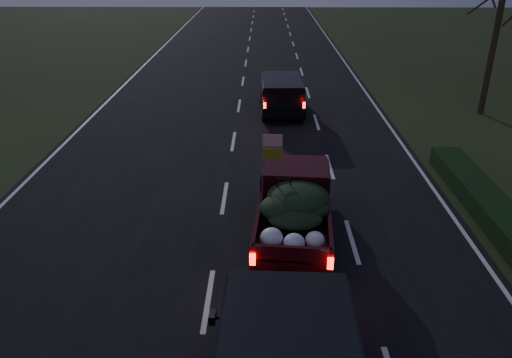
# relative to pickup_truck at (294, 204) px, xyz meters

# --- Properties ---
(ground) EXTENTS (120.00, 120.00, 0.00)m
(ground) POSITION_rel_pickup_truck_xyz_m (-2.04, -2.81, -0.97)
(ground) COLOR black
(ground) RESTS_ON ground
(road_asphalt) EXTENTS (14.00, 120.00, 0.02)m
(road_asphalt) POSITION_rel_pickup_truck_xyz_m (-2.04, -2.81, -0.96)
(road_asphalt) COLOR black
(road_asphalt) RESTS_ON ground
(hedge_row) EXTENTS (1.00, 10.00, 0.60)m
(hedge_row) POSITION_rel_pickup_truck_xyz_m (5.76, 0.19, -0.67)
(hedge_row) COLOR black
(hedge_row) RESTS_ON ground
(pickup_truck) EXTENTS (2.27, 5.06, 2.59)m
(pickup_truck) POSITION_rel_pickup_truck_xyz_m (0.00, 0.00, 0.00)
(pickup_truck) COLOR black
(pickup_truck) RESTS_ON ground
(lead_suv) EXTENTS (2.04, 4.60, 1.31)m
(lead_suv) POSITION_rel_pickup_truck_xyz_m (0.00, 11.29, 0.02)
(lead_suv) COLOR black
(lead_suv) RESTS_ON ground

